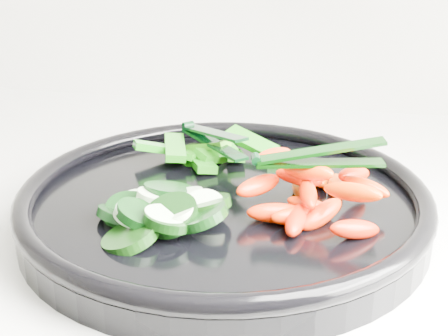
# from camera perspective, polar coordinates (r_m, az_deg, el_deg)

# --- Properties ---
(veggie_tray) EXTENTS (0.41, 0.41, 0.04)m
(veggie_tray) POSITION_cam_1_polar(r_m,az_deg,el_deg) (0.57, -0.00, -3.21)
(veggie_tray) COLOR black
(veggie_tray) RESTS_ON counter
(cucumber_pile) EXTENTS (0.13, 0.13, 0.04)m
(cucumber_pile) POSITION_cam_1_polar(r_m,az_deg,el_deg) (0.53, -6.36, -3.97)
(cucumber_pile) COLOR black
(cucumber_pile) RESTS_ON veggie_tray
(carrot_pile) EXTENTS (0.14, 0.15, 0.05)m
(carrot_pile) POSITION_cam_1_polar(r_m,az_deg,el_deg) (0.54, 7.90, -2.31)
(carrot_pile) COLOR #E80E00
(carrot_pile) RESTS_ON veggie_tray
(pepper_pile) EXTENTS (0.15, 0.10, 0.04)m
(pepper_pile) POSITION_cam_1_polar(r_m,az_deg,el_deg) (0.66, -1.66, 1.50)
(pepper_pile) COLOR #116409
(pepper_pile) RESTS_ON veggie_tray
(tong_carrot) EXTENTS (0.11, 0.04, 0.02)m
(tong_carrot) POSITION_cam_1_polar(r_m,az_deg,el_deg) (0.54, 8.40, 0.99)
(tong_carrot) COLOR black
(tong_carrot) RESTS_ON carrot_pile
(tong_pepper) EXTENTS (0.09, 0.09, 0.02)m
(tong_pepper) POSITION_cam_1_polar(r_m,az_deg,el_deg) (0.65, -1.15, 2.83)
(tong_pepper) COLOR black
(tong_pepper) RESTS_ON pepper_pile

